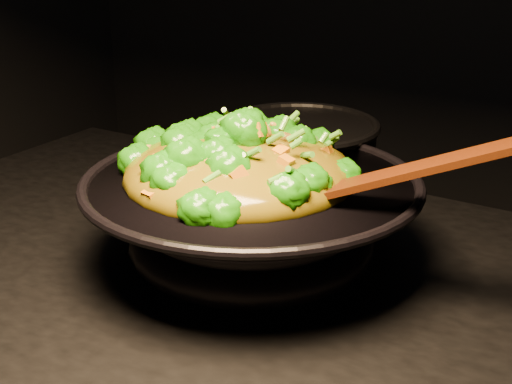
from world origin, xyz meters
The scene contains 4 objects.
wok centered at (-0.03, 0.12, 0.95)m, with size 0.38×0.38×0.11m, color black, non-canonical shape.
stir_fry centered at (-0.05, 0.12, 1.05)m, with size 0.27×0.27×0.09m, color #1E7408, non-canonical shape.
spatula centered at (0.15, 0.12, 1.05)m, with size 0.28×0.04×0.01m, color #341104.
back_pot centered at (-0.09, 0.32, 0.96)m, with size 0.21×0.21×0.12m, color black.
Camera 1 is at (0.41, -0.59, 1.31)m, focal length 55.00 mm.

